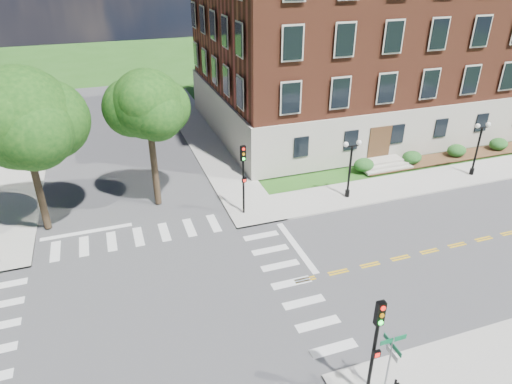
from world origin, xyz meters
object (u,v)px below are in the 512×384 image
object	(u,v)px
traffic_signal_se	(376,339)
twin_lamp_west	(350,166)
traffic_signal_ne	(243,171)
twin_lamp_east	(478,146)
street_sign_pole	(390,356)

from	to	relation	value
traffic_signal_se	twin_lamp_west	world-z (taller)	traffic_signal_se
traffic_signal_ne	twin_lamp_east	size ratio (longest dim) A/B	1.13
twin_lamp_west	street_sign_pole	size ratio (longest dim) A/B	1.36
traffic_signal_se	street_sign_pole	xyz separation A→B (m)	(0.64, -0.18, -0.88)
street_sign_pole	traffic_signal_ne	bearing A→B (deg)	93.07
traffic_signal_se	traffic_signal_ne	distance (m)	15.21
twin_lamp_east	street_sign_pole	world-z (taller)	twin_lamp_east
twin_lamp_west	twin_lamp_east	xyz separation A→B (m)	(11.06, 0.06, 0.00)
twin_lamp_west	twin_lamp_east	bearing A→B (deg)	0.30
traffic_signal_ne	twin_lamp_east	xyz separation A→B (m)	(18.73, -0.17, -0.66)
traffic_signal_se	street_sign_pole	size ratio (longest dim) A/B	1.55
traffic_signal_ne	twin_lamp_west	world-z (taller)	traffic_signal_ne
twin_lamp_east	traffic_signal_ne	bearing A→B (deg)	179.46
twin_lamp_east	street_sign_pole	size ratio (longest dim) A/B	1.36
twin_lamp_west	traffic_signal_ne	bearing A→B (deg)	178.26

